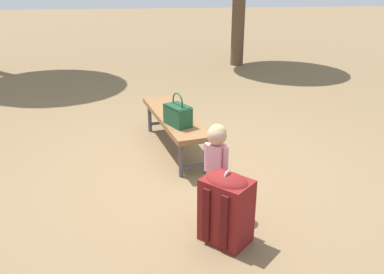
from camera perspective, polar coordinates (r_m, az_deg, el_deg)
The scene contains 5 objects.
ground_plane at distance 4.51m, azimuth -0.04°, elevation -4.83°, with size 40.00×40.00×0.00m, color brown.
park_bench at distance 4.92m, azimuth -2.44°, elevation 2.47°, with size 1.65×0.75×0.45m.
handbag at distance 4.52m, azimuth -1.97°, elevation 3.16°, with size 0.37×0.31×0.37m.
child_standing at distance 3.56m, azimuth 3.38°, elevation -2.59°, with size 0.18×0.19×0.85m.
backpack_large at distance 3.31m, azimuth 4.77°, elevation -9.51°, with size 0.46×0.46×0.63m.
Camera 1 is at (4.00, -0.42, 2.05)m, focal length 38.70 mm.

